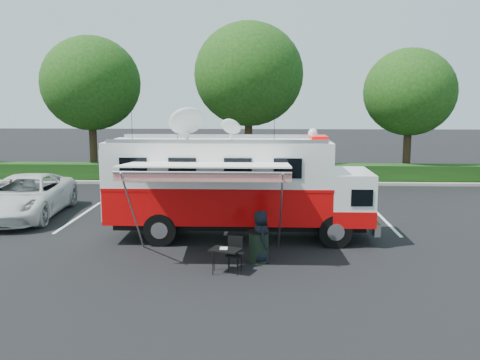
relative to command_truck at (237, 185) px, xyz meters
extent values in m
plane|color=black|center=(0.08, 0.00, -1.81)|extent=(120.00, 120.00, 0.00)
cube|color=#9E998E|center=(4.08, 11.00, -1.73)|extent=(60.00, 0.35, 0.15)
cube|color=black|center=(4.08, 11.90, -1.31)|extent=(60.00, 1.20, 1.00)
cylinder|color=black|center=(-8.92, 13.00, 0.39)|extent=(0.44, 0.44, 4.40)
ellipsoid|color=#14380F|center=(-8.92, 13.00, 3.65)|extent=(5.63, 5.63, 5.35)
cylinder|color=black|center=(0.08, 13.00, 0.59)|extent=(0.44, 0.44, 4.80)
ellipsoid|color=#14380F|center=(0.08, 13.00, 4.14)|extent=(6.14, 6.14, 5.84)
cylinder|color=black|center=(9.08, 13.00, 0.19)|extent=(0.44, 0.44, 4.00)
ellipsoid|color=#14380F|center=(9.08, 13.00, 3.15)|extent=(5.12, 5.12, 4.86)
cube|color=silver|center=(-6.42, 3.00, -1.80)|extent=(0.12, 5.50, 0.01)
cube|color=silver|center=(-0.42, 3.00, -1.80)|extent=(0.12, 5.50, 0.01)
cube|color=silver|center=(5.58, 3.00, -1.80)|extent=(0.12, 5.50, 0.01)
cube|color=black|center=(0.08, 0.00, -1.28)|extent=(8.25, 1.34, 0.29)
cylinder|color=black|center=(3.15, -1.06, -1.28)|extent=(1.06, 0.31, 1.06)
cylinder|color=black|center=(3.15, 1.06, -1.28)|extent=(1.06, 0.31, 1.06)
cylinder|color=black|center=(-2.42, -1.06, -1.28)|extent=(1.06, 0.31, 1.06)
cylinder|color=black|center=(-2.42, 1.06, -1.28)|extent=(1.06, 0.31, 1.06)
cube|color=silver|center=(4.44, 0.00, -1.23)|extent=(0.19, 2.40, 0.38)
cube|color=silver|center=(3.72, 0.00, -0.32)|extent=(1.34, 2.40, 1.63)
cube|color=red|center=(3.72, 0.00, -0.90)|extent=(1.36, 2.42, 0.53)
cube|color=black|center=(4.35, 0.00, -0.03)|extent=(0.12, 2.10, 0.67)
cube|color=red|center=(-0.60, 0.00, -0.56)|extent=(7.29, 2.40, 1.15)
cube|color=red|center=(-0.60, 0.00, 0.02)|extent=(7.31, 2.42, 0.10)
cube|color=silver|center=(-0.60, 0.00, 0.74)|extent=(7.29, 2.40, 1.34)
cube|color=silver|center=(-0.60, 0.00, 1.45)|extent=(7.29, 2.40, 0.08)
cube|color=#CC0505|center=(2.67, 0.00, 1.58)|extent=(0.53, 0.91, 0.15)
sphere|color=silver|center=(2.57, 0.96, 1.68)|extent=(0.33, 0.33, 0.33)
ellipsoid|color=silver|center=(-1.65, -0.14, 2.13)|extent=(1.15, 1.15, 0.35)
ellipsoid|color=silver|center=(-0.21, 0.19, 1.94)|extent=(0.67, 0.67, 0.19)
cylinder|color=black|center=(-3.57, 0.38, 1.94)|extent=(0.02, 0.02, 0.96)
cylinder|color=black|center=(-2.03, 0.38, 1.94)|extent=(0.02, 0.02, 0.96)
cylinder|color=black|center=(1.23, 0.38, 1.94)|extent=(0.02, 0.02, 0.96)
cube|color=white|center=(-0.79, -2.35, 0.98)|extent=(4.80, 2.30, 0.20)
cube|color=red|center=(-0.79, -3.48, 0.80)|extent=(4.80, 0.04, 0.27)
cylinder|color=#B2B2B7|center=(-0.79, -3.50, 0.92)|extent=(4.80, 0.07, 0.07)
cylinder|color=#B2B2B7|center=(-2.94, -2.43, -0.44)|extent=(0.05, 2.49, 2.77)
cylinder|color=#B2B2B7|center=(1.36, -2.43, -0.44)|extent=(0.05, 2.49, 2.77)
imported|color=silver|center=(-8.50, 2.80, -1.81)|extent=(3.11, 6.09, 1.65)
imported|color=black|center=(0.79, -2.67, -1.81)|extent=(0.62, 0.83, 1.53)
cube|color=black|center=(-0.16, -3.64, -1.16)|extent=(0.94, 0.81, 0.04)
cylinder|color=black|center=(-0.48, -3.85, -1.48)|extent=(0.02, 0.02, 0.65)
cylinder|color=black|center=(-0.48, -3.44, -1.48)|extent=(0.02, 0.02, 0.65)
cylinder|color=black|center=(0.17, -3.85, -1.48)|extent=(0.02, 0.02, 0.65)
cylinder|color=black|center=(0.17, -3.44, -1.48)|extent=(0.02, 0.02, 0.65)
cube|color=silver|center=(-0.21, -3.59, -1.13)|extent=(0.20, 0.28, 0.01)
cube|color=black|center=(0.09, -3.38, -1.38)|extent=(0.52, 0.52, 0.04)
cube|color=black|center=(0.09, -3.16, -1.14)|extent=(0.43, 0.14, 0.48)
cylinder|color=black|center=(-0.08, -3.55, -1.59)|extent=(0.02, 0.02, 0.43)
cylinder|color=black|center=(-0.08, -3.21, -1.59)|extent=(0.02, 0.02, 0.43)
cylinder|color=black|center=(0.26, -3.55, -1.59)|extent=(0.02, 0.02, 0.43)
cylinder|color=black|center=(0.26, -3.21, -1.59)|extent=(0.02, 0.02, 0.43)
cylinder|color=black|center=(0.74, -2.63, -1.37)|extent=(0.57, 0.57, 0.87)
cylinder|color=black|center=(0.74, -2.63, -0.91)|extent=(0.61, 0.61, 0.04)
camera|label=1|loc=(0.78, -17.53, 2.94)|focal=40.00mm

